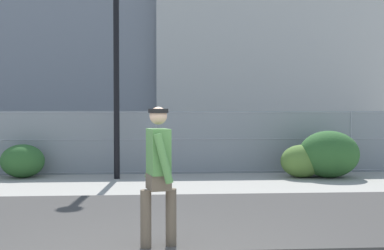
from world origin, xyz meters
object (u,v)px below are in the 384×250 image
(parked_car_near, at_px, (82,140))
(shrub_right, at_px, (329,154))
(shrub_left, at_px, (23,161))
(shrub_center, at_px, (302,161))
(skater, at_px, (158,173))
(street_lamp, at_px, (116,21))

(parked_car_near, relative_size, shrub_right, 2.69)
(shrub_left, height_order, shrub_center, shrub_left)
(shrub_left, bearing_deg, shrub_center, -3.62)
(shrub_center, relative_size, shrub_right, 0.70)
(skater, bearing_deg, street_lamp, 98.27)
(street_lamp, bearing_deg, shrub_center, -1.28)
(skater, relative_size, shrub_left, 1.54)
(parked_car_near, distance_m, shrub_right, 8.39)
(street_lamp, relative_size, parked_car_near, 1.53)
(skater, bearing_deg, shrub_right, 57.80)
(shrub_right, bearing_deg, shrub_center, 175.30)
(street_lamp, distance_m, shrub_right, 6.92)
(street_lamp, height_order, shrub_center, street_lamp)
(skater, height_order, shrub_center, skater)
(parked_car_near, height_order, shrub_left, parked_car_near)
(skater, distance_m, shrub_left, 8.94)
(skater, height_order, shrub_left, skater)
(shrub_right, bearing_deg, shrub_left, 176.29)
(shrub_right, bearing_deg, skater, -122.20)
(shrub_left, xyz_separation_m, shrub_center, (7.75, -0.49, -0.01))
(skater, bearing_deg, shrub_center, 62.26)
(shrub_left, bearing_deg, shrub_right, -3.71)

